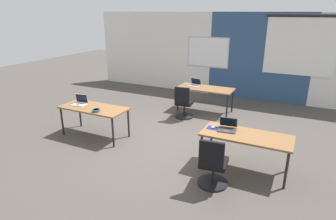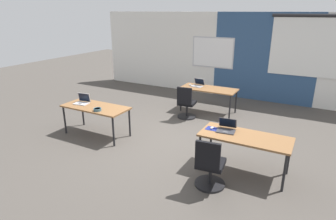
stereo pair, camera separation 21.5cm
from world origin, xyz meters
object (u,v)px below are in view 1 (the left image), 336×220
object	(u,v)px
laptop_far_left	(194,84)
laptop_near_left_end	(80,102)
snack_bowl	(96,110)
mouse_far_left	(187,84)
desk_near_right	(246,138)
desk_near_left	(94,110)
chair_far_left	(184,105)
mouse_near_right_inner	(213,127)
chair_near_right_inner	(213,167)
desk_far_center	(205,90)
laptop_near_right_inner	(227,127)

from	to	relation	value
laptop_far_left	laptop_near_left_end	distance (m)	3.37
snack_bowl	mouse_far_left	bearing A→B (deg)	74.36
desk_near_right	laptop_far_left	world-z (taller)	laptop_far_left
desk_near_left	chair_far_left	world-z (taller)	chair_far_left
desk_near_left	laptop_near_left_end	bearing A→B (deg)	176.85
laptop_far_left	desk_near_left	bearing A→B (deg)	-109.59
mouse_near_right_inner	laptop_near_left_end	xyz separation A→B (m)	(-3.29, -0.01, 0.03)
mouse_far_left	snack_bowl	xyz separation A→B (m)	(-0.87, -3.10, 0.02)
mouse_far_left	chair_far_left	distance (m)	0.96
laptop_near_left_end	chair_near_right_inner	bearing A→B (deg)	-20.65
desk_far_center	chair_near_right_inner	world-z (taller)	chair_near_right_inner
mouse_far_left	snack_bowl	world-z (taller)	snack_bowl
desk_far_center	laptop_near_left_end	bearing A→B (deg)	-128.13
desk_far_center	snack_bowl	size ratio (longest dim) A/B	9.01
desk_near_right	chair_far_left	world-z (taller)	chair_far_left
desk_near_left	snack_bowl	size ratio (longest dim) A/B	9.01
desk_near_right	laptop_near_right_inner	world-z (taller)	laptop_near_right_inner
snack_bowl	chair_far_left	bearing A→B (deg)	63.05
laptop_far_left	snack_bowl	world-z (taller)	laptop_far_left
mouse_near_right_inner	laptop_near_left_end	world-z (taller)	laptop_near_left_end
snack_bowl	laptop_far_left	bearing A→B (deg)	70.18
chair_near_right_inner	mouse_near_right_inner	bearing A→B (deg)	-77.14
snack_bowl	desk_far_center	bearing A→B (deg)	63.73
chair_far_left	mouse_near_right_inner	bearing A→B (deg)	119.28
mouse_far_left	chair_far_left	world-z (taller)	chair_far_left
laptop_near_right_inner	snack_bowl	size ratio (longest dim) A/B	2.06
desk_near_right	laptop_far_left	bearing A→B (deg)	126.48
mouse_far_left	laptop_near_left_end	bearing A→B (deg)	-118.60
laptop_near_left_end	mouse_far_left	bearing A→B (deg)	53.30
laptop_far_left	laptop_near_left_end	xyz separation A→B (m)	(-1.80, -2.85, 0.00)
chair_near_right_inner	laptop_near_left_end	size ratio (longest dim) A/B	2.52
desk_near_left	desk_far_center	distance (m)	3.30
mouse_far_left	snack_bowl	distance (m)	3.21
desk_near_left	laptop_far_left	bearing A→B (deg)	64.43
desk_near_left	laptop_near_left_end	world-z (taller)	laptop_near_left_end
desk_near_right	desk_far_center	bearing A→B (deg)	122.01
mouse_far_left	laptop_near_left_end	xyz separation A→B (m)	(-1.56, -2.85, 0.03)
laptop_near_right_inner	mouse_near_right_inner	size ratio (longest dim) A/B	3.43
laptop_near_right_inner	mouse_far_left	size ratio (longest dim) A/B	3.40
chair_near_right_inner	snack_bowl	bearing A→B (deg)	-16.78
laptop_far_left	mouse_far_left	distance (m)	0.25
desk_near_left	snack_bowl	distance (m)	0.35
desk_near_right	chair_near_right_inner	world-z (taller)	chair_near_right_inner
mouse_near_right_inner	mouse_far_left	bearing A→B (deg)	121.31
desk_near_left	chair_near_right_inner	xyz separation A→B (m)	(3.13, -0.77, -0.28)
desk_near_left	mouse_near_right_inner	bearing A→B (deg)	0.60
mouse_far_left	chair_far_left	xyz separation A→B (m)	(0.28, -0.85, -0.36)
desk_near_right	desk_far_center	distance (m)	3.30
desk_near_left	laptop_far_left	distance (m)	3.19
laptop_far_left	mouse_far_left	bearing A→B (deg)	-174.62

